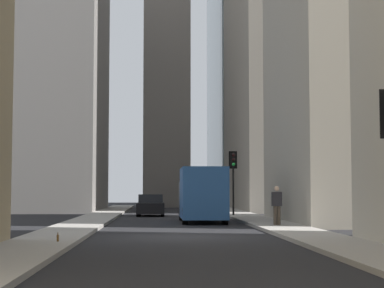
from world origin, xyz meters
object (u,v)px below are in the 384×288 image
(traffic_light_midblock, at_px, (233,168))
(discarded_bottle, at_px, (58,238))
(delivery_truck, at_px, (202,195))
(pedestrian, at_px, (277,204))
(sedan_black, at_px, (151,206))

(traffic_light_midblock, bearing_deg, discarded_bottle, 159.74)
(delivery_truck, distance_m, pedestrian, 6.30)
(sedan_black, bearing_deg, traffic_light_midblock, -116.20)
(sedan_black, bearing_deg, discarded_bottle, 173.85)
(sedan_black, height_order, discarded_bottle, sedan_black)
(discarded_bottle, bearing_deg, sedan_black, -6.15)
(delivery_truck, xyz_separation_m, sedan_black, (8.95, 2.80, -0.80))
(sedan_black, height_order, pedestrian, pedestrian)
(delivery_truck, distance_m, traffic_light_midblock, 7.02)
(sedan_black, relative_size, discarded_bottle, 15.93)
(sedan_black, relative_size, traffic_light_midblock, 1.07)
(delivery_truck, relative_size, sedan_black, 1.50)
(traffic_light_midblock, xyz_separation_m, discarded_bottle, (-20.99, 7.75, -2.84))
(pedestrian, distance_m, discarded_bottle, 12.35)
(discarded_bottle, bearing_deg, delivery_truck, -20.08)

